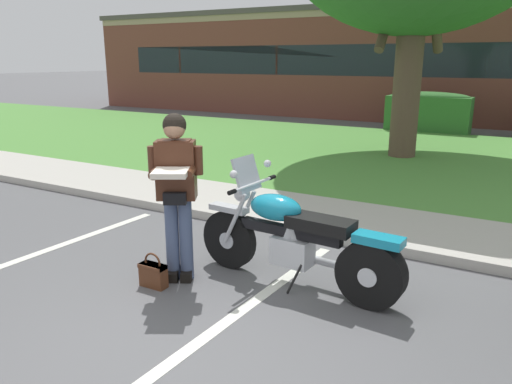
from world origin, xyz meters
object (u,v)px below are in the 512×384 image
at_px(motorcycle, 302,241).
at_px(hedge_left, 428,111).
at_px(brick_building, 427,62).
at_px(handbag, 153,273).
at_px(rider_person, 176,185).

bearing_deg(motorcycle, hedge_left, 95.08).
distance_m(hedge_left, brick_building, 6.82).
bearing_deg(hedge_left, motorcycle, -84.92).
distance_m(handbag, brick_building, 19.05).
bearing_deg(rider_person, hedge_left, 89.42).
bearing_deg(brick_building, hedge_left, -77.79).
relative_size(handbag, hedge_left, 0.15).
distance_m(rider_person, brick_building, 18.72).
height_order(motorcycle, handbag, motorcycle).
distance_m(motorcycle, rider_person, 1.35).
distance_m(motorcycle, handbag, 1.51).
height_order(hedge_left, brick_building, brick_building).
relative_size(rider_person, handbag, 4.74).
relative_size(motorcycle, brick_building, 0.08).
relative_size(motorcycle, rider_person, 1.32).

